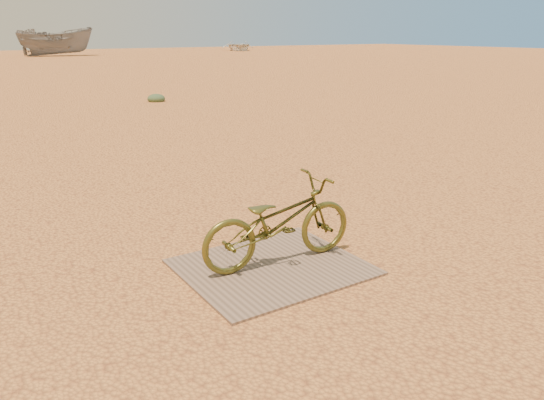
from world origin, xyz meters
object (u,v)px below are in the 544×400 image
bicycle (279,222)px  boat_mid_right (56,42)px  boat_far_right (239,46)px  plywood_board (272,267)px

bicycle → boat_mid_right: boat_mid_right is taller
boat_mid_right → bicycle: bearing=177.6°
bicycle → boat_far_right: 53.38m
plywood_board → boat_far_right: 53.46m
plywood_board → boat_mid_right: 44.43m
plywood_board → boat_far_right: (26.13, 46.64, 0.49)m
boat_mid_right → boat_far_right: size_ratio=1.22×
boat_far_right → plywood_board: bearing=-93.7°
bicycle → boat_mid_right: 44.36m
bicycle → boat_far_right: size_ratio=0.30×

